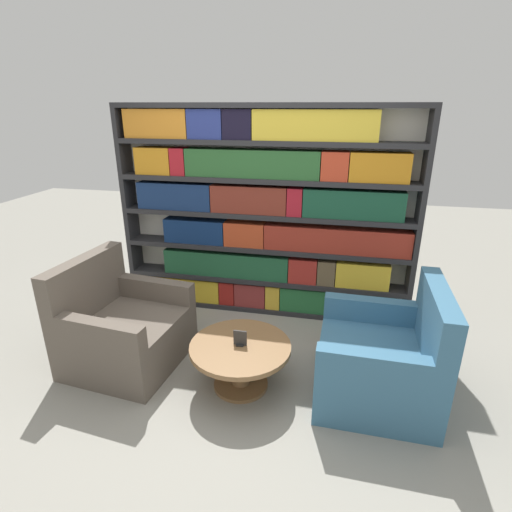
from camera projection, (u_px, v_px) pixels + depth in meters
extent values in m
plane|color=gray|center=(231.00, 388.00, 3.27)|extent=(14.00, 14.00, 0.00)
cube|color=silver|center=(267.00, 212.00, 4.28)|extent=(3.09, 0.05, 2.19)
cube|color=#262628|center=(131.00, 207.00, 4.46)|extent=(0.05, 0.30, 2.19)
cube|color=#262628|center=(418.00, 223.00, 3.87)|extent=(0.05, 0.30, 2.19)
cube|color=#262628|center=(264.00, 306.00, 4.55)|extent=(2.99, 0.30, 0.05)
cube|color=#262628|center=(264.00, 278.00, 4.43)|extent=(2.99, 0.30, 0.05)
cube|color=#262628|center=(264.00, 248.00, 4.30)|extent=(2.99, 0.30, 0.05)
cube|color=#262628|center=(264.00, 215.00, 4.17)|extent=(2.99, 0.30, 0.05)
cube|color=#262628|center=(265.00, 180.00, 4.04)|extent=(2.99, 0.30, 0.05)
cube|color=#262628|center=(265.00, 142.00, 3.91)|extent=(2.99, 0.30, 0.05)
cube|color=#262628|center=(265.00, 105.00, 3.78)|extent=(2.99, 0.30, 0.05)
cube|color=gold|center=(186.00, 287.00, 4.65)|extent=(0.83, 0.20, 0.27)
cube|color=maroon|center=(228.00, 291.00, 4.55)|extent=(0.17, 0.20, 0.27)
cube|color=maroon|center=(251.00, 293.00, 4.50)|extent=(0.34, 0.20, 0.27)
cube|color=gold|center=(274.00, 295.00, 4.45)|extent=(0.16, 0.20, 0.27)
cube|color=#256636|center=(336.00, 301.00, 4.32)|extent=(1.20, 0.20, 0.27)
cube|color=#1F5634|center=(226.00, 263.00, 4.43)|extent=(1.39, 0.20, 0.27)
cube|color=#A42821|center=(303.00, 269.00, 4.27)|extent=(0.29, 0.20, 0.27)
cube|color=brown|center=(326.00, 271.00, 4.22)|extent=(0.18, 0.20, 0.27)
cube|color=gold|center=(362.00, 274.00, 4.15)|extent=(0.54, 0.20, 0.27)
cube|color=navy|center=(196.00, 230.00, 4.37)|extent=(0.67, 0.20, 0.26)
cube|color=#B43F20|center=(245.00, 233.00, 4.26)|extent=(0.43, 0.20, 0.26)
cube|color=maroon|center=(336.00, 239.00, 4.08)|extent=(1.47, 0.20, 0.26)
cube|color=navy|center=(176.00, 195.00, 4.27)|extent=(0.81, 0.20, 0.28)
cube|color=maroon|center=(249.00, 199.00, 4.12)|extent=(0.79, 0.20, 0.28)
cube|color=#A41A26|center=(295.00, 201.00, 4.02)|extent=(0.15, 0.20, 0.28)
cube|color=#184831|center=(353.00, 204.00, 3.91)|extent=(0.97, 0.20, 0.28)
cube|color=orange|center=(155.00, 160.00, 4.18)|extent=(0.38, 0.20, 0.27)
cube|color=#A81A23|center=(180.00, 161.00, 4.13)|extent=(0.15, 0.20, 0.27)
cube|color=#28592B|center=(252.00, 163.00, 3.98)|extent=(1.36, 0.20, 0.27)
cube|color=#BC3A21|center=(335.00, 166.00, 3.82)|extent=(0.26, 0.20, 0.27)
cube|color=orange|center=(379.00, 167.00, 3.74)|extent=(0.55, 0.20, 0.27)
cube|color=orange|center=(158.00, 123.00, 4.04)|extent=(0.67, 0.20, 0.28)
cube|color=navy|center=(207.00, 124.00, 3.94)|extent=(0.35, 0.20, 0.28)
cube|color=black|center=(239.00, 124.00, 3.87)|extent=(0.29, 0.20, 0.28)
cube|color=gold|center=(315.00, 125.00, 3.73)|extent=(1.17, 0.20, 0.28)
cube|color=brown|center=(129.00, 339.00, 3.55)|extent=(0.98, 1.02, 0.44)
cube|color=brown|center=(86.00, 286.00, 3.49)|extent=(0.24, 0.94, 0.51)
cube|color=brown|center=(100.00, 333.00, 3.06)|extent=(0.76, 0.20, 0.20)
cube|color=brown|center=(157.00, 290.00, 3.78)|extent=(0.76, 0.20, 0.20)
cube|color=#386684|center=(375.00, 370.00, 3.14)|extent=(0.91, 0.95, 0.44)
cube|color=#386684|center=(436.00, 323.00, 2.89)|extent=(0.16, 0.93, 0.51)
cube|color=#386684|center=(369.00, 310.00, 3.41)|extent=(0.75, 0.14, 0.20)
cube|color=#386684|center=(372.00, 366.00, 2.68)|extent=(0.75, 0.14, 0.20)
cylinder|color=brown|center=(241.00, 368.00, 3.24)|extent=(0.15, 0.15, 0.35)
cylinder|color=brown|center=(241.00, 384.00, 3.30)|extent=(0.45, 0.45, 0.03)
cylinder|color=brown|center=(240.00, 347.00, 3.17)|extent=(0.81, 0.81, 0.04)
cube|color=black|center=(240.00, 344.00, 3.16)|extent=(0.06, 0.06, 0.01)
cube|color=#2D2D2D|center=(240.00, 338.00, 3.14)|extent=(0.11, 0.01, 0.13)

